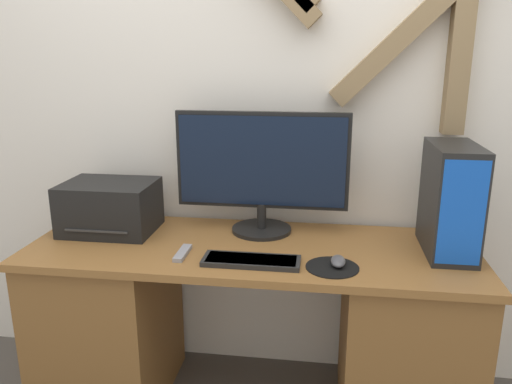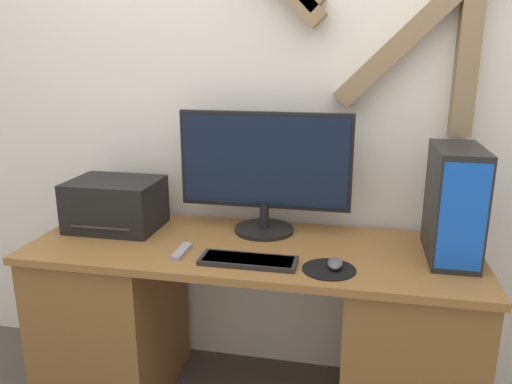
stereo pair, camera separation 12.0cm
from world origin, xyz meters
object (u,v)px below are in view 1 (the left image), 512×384
at_px(keyboard, 251,261).
at_px(remote_control, 183,253).
at_px(monitor, 262,167).
at_px(computer_tower, 451,200).
at_px(printer, 110,207).
at_px(mouse, 338,261).

distance_m(keyboard, remote_control, 0.27).
xyz_separation_m(monitor, computer_tower, (0.73, -0.13, -0.07)).
bearing_deg(monitor, remote_control, -130.68).
relative_size(monitor, remote_control, 4.83).
bearing_deg(keyboard, printer, 158.05).
distance_m(mouse, remote_control, 0.58).
distance_m(monitor, remote_control, 0.49).
bearing_deg(printer, computer_tower, -2.02).
bearing_deg(keyboard, computer_tower, 16.37).
relative_size(mouse, computer_tower, 0.23).
bearing_deg(remote_control, computer_tower, 9.92).
xyz_separation_m(mouse, remote_control, (-0.58, 0.02, -0.01)).
height_order(monitor, remote_control, monitor).
relative_size(keyboard, mouse, 3.64).
bearing_deg(keyboard, mouse, 3.42).
bearing_deg(computer_tower, printer, 177.98).
distance_m(monitor, mouse, 0.53).
height_order(computer_tower, remote_control, computer_tower).
bearing_deg(monitor, keyboard, -88.94).
xyz_separation_m(monitor, remote_control, (-0.26, -0.31, -0.27)).
height_order(monitor, keyboard, monitor).
relative_size(mouse, remote_control, 0.66).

